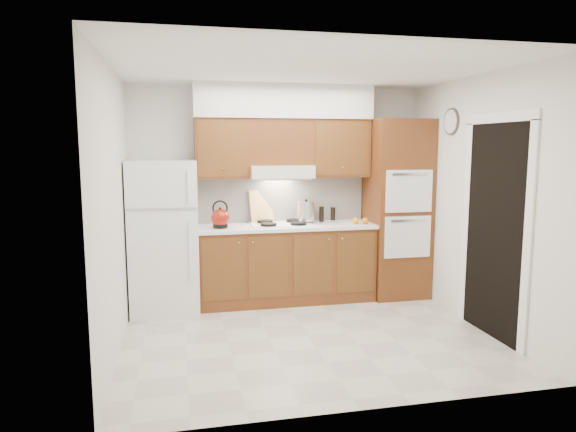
# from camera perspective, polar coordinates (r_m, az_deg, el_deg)

# --- Properties ---
(floor) EXTENTS (3.60, 3.60, 0.00)m
(floor) POSITION_cam_1_polar(r_m,az_deg,el_deg) (5.27, 2.25, -13.12)
(floor) COLOR beige
(floor) RESTS_ON ground
(ceiling) EXTENTS (3.60, 3.60, 0.00)m
(ceiling) POSITION_cam_1_polar(r_m,az_deg,el_deg) (4.97, 2.42, 16.10)
(ceiling) COLOR white
(ceiling) RESTS_ON wall_back
(wall_back) EXTENTS (3.60, 0.02, 2.60)m
(wall_back) POSITION_cam_1_polar(r_m,az_deg,el_deg) (6.41, -1.02, 2.61)
(wall_back) COLOR silver
(wall_back) RESTS_ON floor
(wall_left) EXTENTS (0.02, 3.00, 2.60)m
(wall_left) POSITION_cam_1_polar(r_m,az_deg,el_deg) (4.84, -18.80, 0.47)
(wall_left) COLOR silver
(wall_left) RESTS_ON floor
(wall_right) EXTENTS (0.02, 3.00, 2.60)m
(wall_right) POSITION_cam_1_polar(r_m,az_deg,el_deg) (5.68, 20.21, 1.45)
(wall_right) COLOR silver
(wall_right) RESTS_ON floor
(fridge) EXTENTS (0.75, 0.72, 1.72)m
(fridge) POSITION_cam_1_polar(r_m,az_deg,el_deg) (6.00, -13.63, -2.22)
(fridge) COLOR white
(fridge) RESTS_ON floor
(base_cabinets) EXTENTS (2.11, 0.60, 0.90)m
(base_cabinets) POSITION_cam_1_polar(r_m,az_deg,el_deg) (6.26, -0.24, -5.40)
(base_cabinets) COLOR brown
(base_cabinets) RESTS_ON floor
(countertop) EXTENTS (2.13, 0.62, 0.04)m
(countertop) POSITION_cam_1_polar(r_m,az_deg,el_deg) (6.16, -0.23, -1.16)
(countertop) COLOR white
(countertop) RESTS_ON base_cabinets
(backsplash) EXTENTS (2.11, 0.03, 0.56)m
(backsplash) POSITION_cam_1_polar(r_m,az_deg,el_deg) (6.41, -0.77, 1.89)
(backsplash) COLOR white
(backsplash) RESTS_ON countertop
(oven_cabinet) EXTENTS (0.70, 0.65, 2.20)m
(oven_cabinet) POSITION_cam_1_polar(r_m,az_deg,el_deg) (6.56, 11.99, 0.80)
(oven_cabinet) COLOR brown
(oven_cabinet) RESTS_ON floor
(upper_cab_left) EXTENTS (0.63, 0.33, 0.70)m
(upper_cab_left) POSITION_cam_1_polar(r_m,az_deg,el_deg) (6.12, -7.36, 7.45)
(upper_cab_left) COLOR brown
(upper_cab_left) RESTS_ON wall_back
(upper_cab_right) EXTENTS (0.73, 0.33, 0.70)m
(upper_cab_right) POSITION_cam_1_polar(r_m,az_deg,el_deg) (6.40, 5.60, 7.49)
(upper_cab_right) COLOR brown
(upper_cab_right) RESTS_ON wall_back
(range_hood) EXTENTS (0.75, 0.45, 0.15)m
(range_hood) POSITION_cam_1_polar(r_m,az_deg,el_deg) (6.17, -0.85, 4.96)
(range_hood) COLOR silver
(range_hood) RESTS_ON wall_back
(upper_cab_over_hood) EXTENTS (0.75, 0.33, 0.55)m
(upper_cab_over_hood) POSITION_cam_1_polar(r_m,az_deg,el_deg) (6.22, -0.96, 8.21)
(upper_cab_over_hood) COLOR brown
(upper_cab_over_hood) RESTS_ON range_hood
(soffit) EXTENTS (2.13, 0.36, 0.40)m
(soffit) POSITION_cam_1_polar(r_m,az_deg,el_deg) (6.24, -0.49, 12.58)
(soffit) COLOR silver
(soffit) RESTS_ON wall_back
(cooktop) EXTENTS (0.74, 0.50, 0.01)m
(cooktop) POSITION_cam_1_polar(r_m,az_deg,el_deg) (6.17, -0.72, -0.91)
(cooktop) COLOR white
(cooktop) RESTS_ON countertop
(doorway) EXTENTS (0.02, 0.90, 2.10)m
(doorway) POSITION_cam_1_polar(r_m,az_deg,el_deg) (5.41, 21.95, -1.60)
(doorway) COLOR black
(doorway) RESTS_ON floor
(wall_clock) EXTENTS (0.02, 0.30, 0.30)m
(wall_clock) POSITION_cam_1_polar(r_m,az_deg,el_deg) (6.12, 17.69, 9.96)
(wall_clock) COLOR #3F3833
(wall_clock) RESTS_ON wall_right
(kettle) EXTENTS (0.22, 0.22, 0.21)m
(kettle) POSITION_cam_1_polar(r_m,az_deg,el_deg) (5.94, -7.54, -0.23)
(kettle) COLOR maroon
(kettle) RESTS_ON countertop
(cutting_board) EXTENTS (0.32, 0.18, 0.40)m
(cutting_board) POSITION_cam_1_polar(r_m,az_deg,el_deg) (6.34, -2.98, 1.09)
(cutting_board) COLOR tan
(cutting_board) RESTS_ON countertop
(stock_pot) EXTENTS (0.29, 0.29, 0.23)m
(stock_pot) POSITION_cam_1_polar(r_m,az_deg,el_deg) (6.28, 2.01, 0.52)
(stock_pot) COLOR silver
(stock_pot) RESTS_ON cooktop
(condiment_a) EXTENTS (0.06, 0.06, 0.19)m
(condiment_a) POSITION_cam_1_polar(r_m,az_deg,el_deg) (6.43, 2.72, 0.23)
(condiment_a) COLOR black
(condiment_a) RESTS_ON countertop
(condiment_b) EXTENTS (0.07, 0.07, 0.19)m
(condiment_b) POSITION_cam_1_polar(r_m,az_deg,el_deg) (6.42, 3.74, 0.22)
(condiment_b) COLOR black
(condiment_b) RESTS_ON countertop
(condiment_c) EXTENTS (0.07, 0.07, 0.16)m
(condiment_c) POSITION_cam_1_polar(r_m,az_deg,el_deg) (6.56, 5.01, 0.26)
(condiment_c) COLOR black
(condiment_c) RESTS_ON countertop
(orange_near) EXTENTS (0.10, 0.10, 0.08)m
(orange_near) POSITION_cam_1_polar(r_m,az_deg,el_deg) (6.29, 8.59, -0.52)
(orange_near) COLOR #E7590C
(orange_near) RESTS_ON countertop
(orange_far) EXTENTS (0.10, 0.10, 0.08)m
(orange_far) POSITION_cam_1_polar(r_m,az_deg,el_deg) (6.27, 7.53, -0.52)
(orange_far) COLOR orange
(orange_far) RESTS_ON countertop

